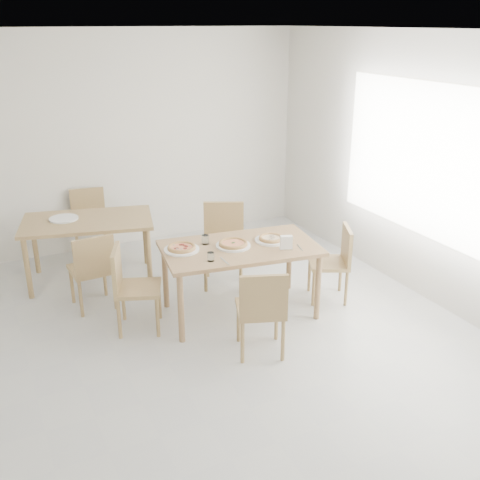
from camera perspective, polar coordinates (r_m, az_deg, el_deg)
name	(u,v)px	position (r m, az deg, el deg)	size (l,w,h in m)	color
room	(449,168)	(6.01, 20.49, 6.89)	(7.28, 7.00, 7.00)	beige
main_table	(240,253)	(5.68, 0.00, -1.38)	(1.66, 1.09, 0.75)	#A67F55
chair_south	(262,307)	(5.02, 2.22, -6.82)	(0.55, 0.55, 0.86)	tan
chair_north	(224,238)	(6.45, -1.68, 0.24)	(0.62, 0.62, 0.93)	tan
chair_west	(129,283)	(5.55, -11.16, -4.31)	(0.55, 0.55, 0.86)	tan
chair_east	(336,258)	(6.14, 9.72, -1.81)	(0.55, 0.55, 0.83)	tan
plate_margherita	(233,246)	(5.64, -0.70, -0.57)	(0.35, 0.35, 0.02)	white
plate_mushroom	(271,240)	(5.79, 3.19, -0.01)	(0.33, 0.33, 0.02)	white
plate_pepperoni	(182,250)	(5.57, -5.95, -0.97)	(0.35, 0.35, 0.02)	white
pizza_margherita	(233,243)	(5.63, -0.70, -0.35)	(0.34, 0.34, 0.03)	tan
pizza_mushroom	(271,238)	(5.78, 3.19, 0.20)	(0.29, 0.29, 0.03)	tan
pizza_pepperoni	(182,247)	(5.56, -5.96, -0.75)	(0.35, 0.35, 0.03)	tan
tumbler_a	(205,240)	(5.70, -3.55, 0.03)	(0.07, 0.07, 0.10)	white
tumbler_b	(211,257)	(5.30, -2.99, -1.71)	(0.07, 0.07, 0.09)	white
napkin_holder	(286,243)	(5.56, 4.72, -0.31)	(0.14, 0.11, 0.15)	silver
fork_a	(225,261)	(5.29, -1.56, -2.17)	(0.02, 0.20, 0.01)	silver
fork_b	(300,248)	(5.63, 6.11, -0.80)	(0.01, 0.17, 0.01)	silver
second_table	(88,227)	(6.66, -15.21, 1.31)	(1.61, 1.15, 0.75)	tan
chair_back_s	(93,266)	(6.02, -14.73, -2.61)	(0.44, 0.44, 0.85)	tan
chair_back_n	(89,218)	(7.46, -15.07, 2.17)	(0.49, 0.49, 0.87)	tan
plate_empty	(64,219)	(6.72, -17.47, 2.09)	(0.33, 0.33, 0.02)	white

